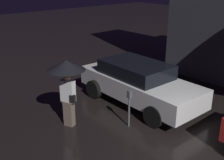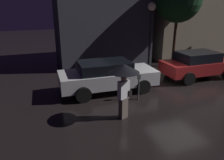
{
  "view_description": "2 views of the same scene",
  "coord_description": "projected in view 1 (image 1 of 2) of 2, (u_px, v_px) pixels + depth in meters",
  "views": [
    {
      "loc": [
        2.88,
        -5.56,
        4.36
      ],
      "look_at": [
        -3.28,
        0.01,
        1.22
      ],
      "focal_mm": 45.0,
      "sensor_mm": 36.0,
      "label": 1
    },
    {
      "loc": [
        -6.54,
        -8.12,
        4.07
      ],
      "look_at": [
        -3.66,
        -0.27,
        1.12
      ],
      "focal_mm": 35.0,
      "sensor_mm": 36.0,
      "label": 2
    }
  ],
  "objects": [
    {
      "name": "pedestrian_with_umbrella",
      "position": [
        67.0,
        74.0,
        8.06
      ],
      "size": [
        1.1,
        1.1,
        2.09
      ],
      "rotation": [
        0.0,
        0.0,
        0.36
      ],
      "color": "#66564C",
      "rests_on": "ground"
    },
    {
      "name": "ground_plane",
      "position": [
        199.0,
        160.0,
        7.03
      ],
      "size": [
        60.0,
        60.0,
        0.0
      ],
      "primitive_type": "plane",
      "color": "black"
    },
    {
      "name": "parking_meter",
      "position": [
        129.0,
        105.0,
        8.32
      ],
      "size": [
        0.12,
        0.1,
        1.18
      ],
      "color": "#4C5154",
      "rests_on": "ground"
    },
    {
      "name": "parked_car_white",
      "position": [
        138.0,
        82.0,
        9.87
      ],
      "size": [
        4.7,
        2.01,
        1.49
      ],
      "rotation": [
        0.0,
        0.0,
        -0.04
      ],
      "color": "silver",
      "rests_on": "ground"
    }
  ]
}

